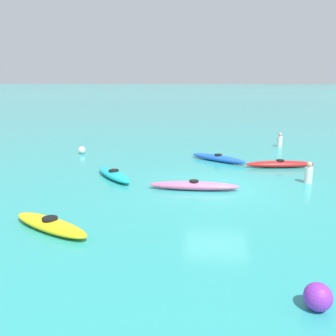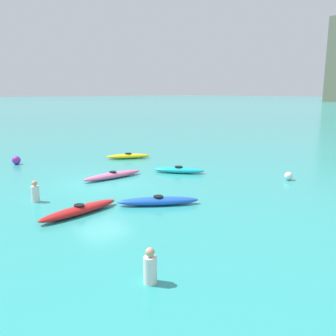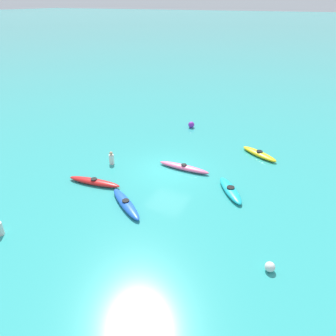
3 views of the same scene
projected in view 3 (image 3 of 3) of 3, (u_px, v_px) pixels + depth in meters
name	position (u px, v px, depth m)	size (l,w,h in m)	color
ground_plane	(168.00, 170.00, 19.84)	(600.00, 600.00, 0.00)	teal
kayak_blue	(126.00, 203.00, 16.27)	(2.30, 2.96, 0.37)	blue
kayak_pink	(184.00, 167.00, 19.76)	(0.57, 3.40, 0.37)	pink
kayak_red	(94.00, 182.00, 18.21)	(0.99, 3.33, 0.37)	red
kayak_cyan	(230.00, 190.00, 17.41)	(2.66, 2.26, 0.37)	#19B7C6
kayak_yellow	(259.00, 154.00, 21.49)	(1.97, 2.83, 0.37)	yellow
buoy_white	(270.00, 267.00, 12.37)	(0.41, 0.41, 0.41)	white
buoy_purple	(191.00, 125.00, 26.20)	(0.52, 0.52, 0.52)	purple
person_near_shore	(111.00, 159.00, 20.36)	(0.45, 0.45, 0.88)	silver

